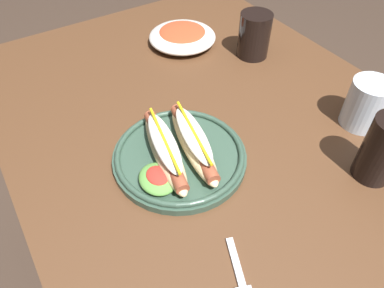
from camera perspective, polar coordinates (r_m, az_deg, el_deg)
name	(u,v)px	position (r m, az deg, el deg)	size (l,w,h in m)	color
ground_plane	(206,267)	(1.44, 2.27, -18.77)	(8.00, 8.00, 0.00)	#3D2D23
dining_table	(214,152)	(0.91, 3.43, -1.19)	(1.24, 0.90, 0.74)	#51331E
hot_dog_plate	(179,152)	(0.73, -2.12, -1.32)	(0.27, 0.27, 0.08)	#334C3D
fork	(240,278)	(0.62, 7.58, -20.19)	(0.12, 0.06, 0.00)	silver
soda_cup	(254,35)	(1.04, 9.76, 16.50)	(0.09, 0.09, 0.12)	black
water_cup	(366,104)	(0.88, 25.72, 5.69)	(0.09, 0.09, 0.11)	silver
extra_cup	(383,150)	(0.76, 27.77, -0.79)	(0.07, 0.07, 0.14)	black
side_bowl	(182,36)	(1.10, -1.53, 16.61)	(0.19, 0.19, 0.05)	silver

